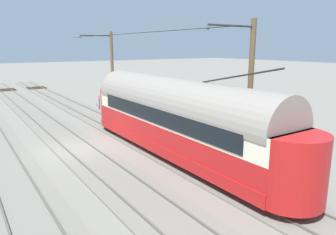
{
  "coord_description": "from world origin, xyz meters",
  "views": [
    {
      "loc": [
        5.59,
        17.66,
        5.94
      ],
      "look_at": [
        -3.91,
        3.43,
        2.12
      ],
      "focal_mm": 34.18,
      "sensor_mm": 36.0,
      "label": 1
    }
  ],
  "objects": [
    {
      "name": "track_adjacent_siding",
      "position": [
        0.0,
        -0.31,
        0.05
      ],
      "size": [
        2.8,
        80.0,
        0.18
      ],
      "color": "slate",
      "rests_on": "ground"
    },
    {
      "name": "switch_stand",
      "position": [
        -5.67,
        -11.09,
        0.7
      ],
      "size": [
        0.5,
        0.3,
        1.24
      ],
      "color": "black",
      "rests_on": "ground"
    },
    {
      "name": "ground_plane",
      "position": [
        0.0,
        0.0,
        0.0
      ],
      "size": [
        220.0,
        220.0,
        0.0
      ],
      "primitive_type": "plane",
      "color": "gray"
    },
    {
      "name": "overhead_wire_run",
      "position": [
        -4.14,
        -2.8,
        6.74
      ],
      "size": [
        2.95,
        21.12,
        0.18
      ],
      "color": "black",
      "rests_on": "ground"
    },
    {
      "name": "track_streetcar_siding",
      "position": [
        -4.02,
        -0.31,
        0.05
      ],
      "size": [
        2.8,
        80.0,
        0.18
      ],
      "color": "slate",
      "rests_on": "ground"
    },
    {
      "name": "track_third_siding",
      "position": [
        4.02,
        -0.31,
        0.05
      ],
      "size": [
        2.8,
        80.0,
        0.18
      ],
      "color": "slate",
      "rests_on": "ground"
    },
    {
      "name": "vintage_streetcar",
      "position": [
        -4.02,
        4.03,
        2.26
      ],
      "size": [
        2.65,
        16.8,
        5.04
      ],
      "color": "red",
      "rests_on": "ground"
    },
    {
      "name": "catenary_pole_mid_near",
      "position": [
        -6.87,
        6.46,
        3.82
      ],
      "size": [
        3.16,
        0.28,
        7.28
      ],
      "color": "brown",
      "rests_on": "ground"
    },
    {
      "name": "catenary_pole_foreground",
      "position": [
        -6.87,
        -10.66,
        3.82
      ],
      "size": [
        3.16,
        0.28,
        7.28
      ],
      "color": "brown",
      "rests_on": "ground"
    }
  ]
}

